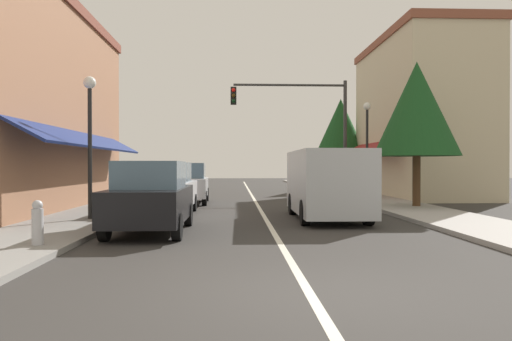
{
  "coord_description": "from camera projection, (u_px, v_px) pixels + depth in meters",
  "views": [
    {
      "loc": [
        -0.98,
        -6.29,
        1.67
      ],
      "look_at": [
        -0.06,
        14.65,
        1.45
      ],
      "focal_mm": 34.74,
      "sensor_mm": 36.0,
      "label": 1
    }
  ],
  "objects": [
    {
      "name": "sidewalk_right",
      "position": [
        365.0,
        198.0,
        24.57
      ],
      "size": [
        2.6,
        56.0,
        0.12
      ],
      "primitive_type": "cube",
      "color": "#A39E99",
      "rests_on": "ground"
    },
    {
      "name": "storefront_right_block",
      "position": [
        419.0,
        118.0,
        26.67
      ],
      "size": [
        5.64,
        10.2,
        8.5
      ],
      "color": "beige",
      "rests_on": "ground"
    },
    {
      "name": "storefront_left_block",
      "position": [
        11.0,
        105.0,
        17.89
      ],
      "size": [
        5.79,
        14.2,
        7.73
      ],
      "color": "#9E6B4C",
      "rests_on": "ground"
    },
    {
      "name": "tree_right_near",
      "position": [
        417.0,
        109.0,
        18.83
      ],
      "size": [
        3.27,
        3.27,
        5.62
      ],
      "color": "#4C331E",
      "rests_on": "ground"
    },
    {
      "name": "tree_right_far",
      "position": [
        341.0,
        128.0,
        32.22
      ],
      "size": [
        3.48,
        3.48,
        6.0
      ],
      "color": "#4C331E",
      "rests_on": "ground"
    },
    {
      "name": "ground_plane",
      "position": [
        254.0,
        199.0,
        24.33
      ],
      "size": [
        80.0,
        80.0,
        0.0
      ],
      "primitive_type": "plane",
      "color": "#33302D"
    },
    {
      "name": "street_lamp_right_mid",
      "position": [
        367.0,
        134.0,
        22.99
      ],
      "size": [
        0.36,
        0.36,
        4.59
      ],
      "color": "black",
      "rests_on": "ground"
    },
    {
      "name": "sidewalk_left",
      "position": [
        141.0,
        198.0,
        24.08
      ],
      "size": [
        2.6,
        56.0,
        0.12
      ],
      "primitive_type": "cube",
      "color": "gray",
      "rests_on": "ground"
    },
    {
      "name": "van_in_lane",
      "position": [
        327.0,
        182.0,
        15.28
      ],
      "size": [
        2.03,
        5.19,
        2.12
      ],
      "rotation": [
        0.0,
        0.0,
        -0.01
      ],
      "color": "#B2B7BC",
      "rests_on": "ground"
    },
    {
      "name": "parked_car_third_left",
      "position": [
        187.0,
        183.0,
        21.71
      ],
      "size": [
        1.86,
        4.14,
        1.77
      ],
      "rotation": [
        0.0,
        0.0,
        0.02
      ],
      "color": "#B7BABF",
      "rests_on": "ground"
    },
    {
      "name": "fire_hydrant",
      "position": [
        38.0,
        223.0,
        9.63
      ],
      "size": [
        0.22,
        0.22,
        0.87
      ],
      "color": "#B2B2B7",
      "rests_on": "ground"
    },
    {
      "name": "parked_car_second_left",
      "position": [
        166.0,
        189.0,
        16.61
      ],
      "size": [
        1.83,
        4.12,
        1.77
      ],
      "rotation": [
        0.0,
        0.0,
        -0.01
      ],
      "color": "silver",
      "rests_on": "ground"
    },
    {
      "name": "lane_center_stripe",
      "position": [
        254.0,
        199.0,
        24.33
      ],
      "size": [
        0.14,
        52.0,
        0.01
      ],
      "primitive_type": "cube",
      "color": "silver",
      "rests_on": "ground"
    },
    {
      "name": "parked_car_nearest_left",
      "position": [
        151.0,
        197.0,
        12.19
      ],
      "size": [
        1.79,
        4.1,
        1.77
      ],
      "rotation": [
        0.0,
        0.0,
        0.0
      ],
      "color": "black",
      "rests_on": "ground"
    },
    {
      "name": "traffic_signal_mast_arm",
      "position": [
        306.0,
        117.0,
        25.62
      ],
      "size": [
        6.05,
        0.5,
        6.08
      ],
      "color": "#333333",
      "rests_on": "ground"
    },
    {
      "name": "street_lamp_left_near",
      "position": [
        90.0,
        123.0,
        14.32
      ],
      "size": [
        0.36,
        0.36,
        4.24
      ],
      "color": "black",
      "rests_on": "ground"
    }
  ]
}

